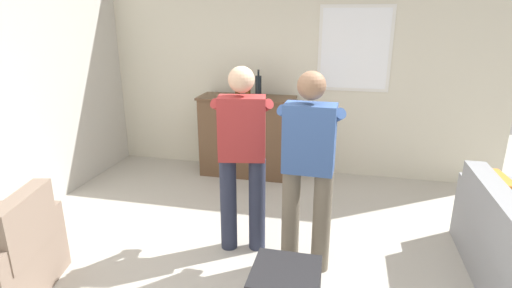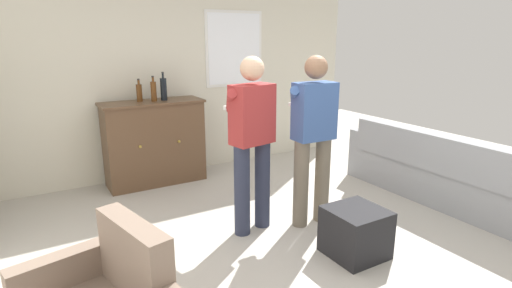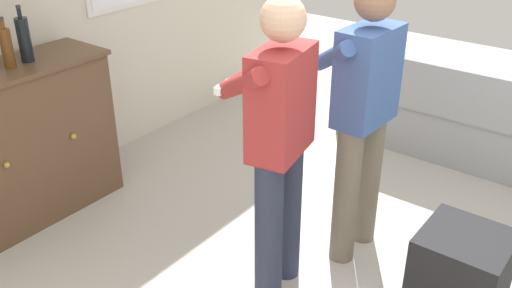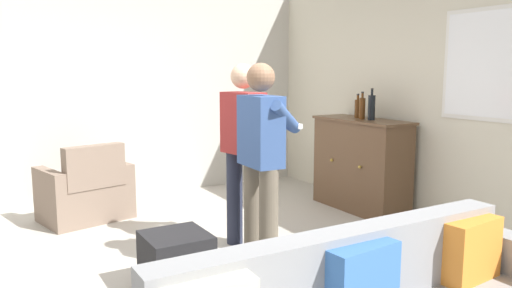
% 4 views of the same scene
% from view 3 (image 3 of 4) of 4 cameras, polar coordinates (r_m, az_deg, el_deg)
% --- Properties ---
extents(couch, '(0.57, 2.50, 0.82)m').
position_cam_3_polar(couch, '(4.82, 22.60, 1.48)').
color(couch, gray).
rests_on(couch, ground).
extents(sideboard_cabinet, '(1.26, 0.49, 1.07)m').
position_cam_3_polar(sideboard_cabinet, '(4.05, -22.41, -0.06)').
color(sideboard_cabinet, brown).
rests_on(sideboard_cabinet, ground).
extents(bottle_wine_green, '(0.08, 0.08, 0.35)m').
position_cam_3_polar(bottle_wine_green, '(3.88, -22.17, 9.69)').
color(bottle_wine_green, black).
rests_on(bottle_wine_green, sideboard_cabinet).
extents(bottle_spirits_clear, '(0.07, 0.07, 0.31)m').
position_cam_3_polar(bottle_spirits_clear, '(3.81, -23.66, 8.85)').
color(bottle_spirits_clear, '#593314').
rests_on(bottle_spirits_clear, sideboard_cabinet).
extents(ottoman, '(0.46, 0.46, 0.42)m').
position_cam_3_polar(ottoman, '(3.40, 19.83, -11.54)').
color(ottoman, black).
rests_on(ottoman, ground).
extents(person_standing_left, '(0.55, 0.51, 1.68)m').
position_cam_3_polar(person_standing_left, '(2.90, 2.25, 0.26)').
color(person_standing_left, '#282D42').
rests_on(person_standing_left, ground).
extents(person_standing_right, '(0.56, 0.48, 1.68)m').
position_cam_3_polar(person_standing_right, '(3.29, 10.61, 3.18)').
color(person_standing_right, '#6B6051').
rests_on(person_standing_right, ground).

